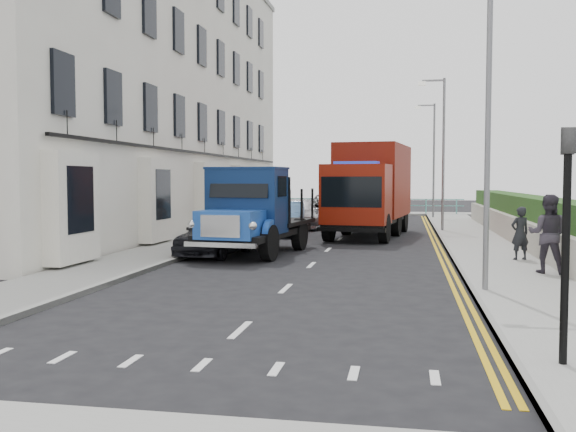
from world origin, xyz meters
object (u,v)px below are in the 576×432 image
Objects in this scene: lamp_near at (482,105)px; bedford_lorry at (249,216)px; lamp_mid at (441,145)px; pedestrian_east_near at (520,233)px; parked_car_front at (215,234)px; lamp_far at (432,153)px; red_lorry at (370,187)px.

bedford_lorry is (-6.41, 5.69, -2.72)m from lamp_near.
lamp_mid is 4.55× the size of pedestrian_east_near.
lamp_near is 1.00× the size of lamp_mid.
bedford_lorry is at bearing -25.40° from pedestrian_east_near.
lamp_mid reaches higher than parked_car_front.
lamp_mid is 10.00m from lamp_far.
lamp_far is 21.84m from parked_car_front.
bedford_lorry is at bearing -0.17° from parked_car_front.
parked_car_front is at bearing -110.49° from lamp_far.
bedford_lorry is 8.14m from pedestrian_east_near.
parked_car_front is 2.59× the size of pedestrian_east_near.
lamp_mid is at bearing 57.86° from parked_car_front.
lamp_mid reaches higher than red_lorry.
parked_car_front is (-4.52, -7.96, -1.42)m from red_lorry.
lamp_near reaches higher than red_lorry.
red_lorry is (-3.04, 13.73, -1.90)m from lamp_near.
lamp_mid is 13.14m from parked_car_front.
parked_car_front is at bearing -126.48° from lamp_mid.
bedford_lorry is 8.76m from red_lorry.
red_lorry is 1.96× the size of parked_car_front.
lamp_near is 0.90× the size of red_lorry.
pedestrian_east_near is at bearing 1.68° from parked_car_front.
bedford_lorry is (-6.41, -20.31, -2.72)m from lamp_far.
lamp_near is 8.99m from bedford_lorry.
lamp_mid and lamp_far have the same top height.
red_lorry is 9.71m from pedestrian_east_near.
pedestrian_east_near is (1.71, 5.35, -3.11)m from lamp_near.
lamp_near is at bearing -90.00° from lamp_far.
pedestrian_east_near is (9.26, -0.43, 0.21)m from parked_car_front.
lamp_far is at bearing -108.27° from pedestrian_east_near.
lamp_mid is 1.76× the size of parked_car_front.
parked_car_front is at bearing -177.33° from bedford_lorry.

